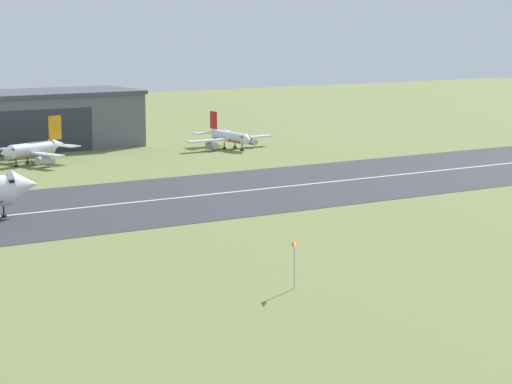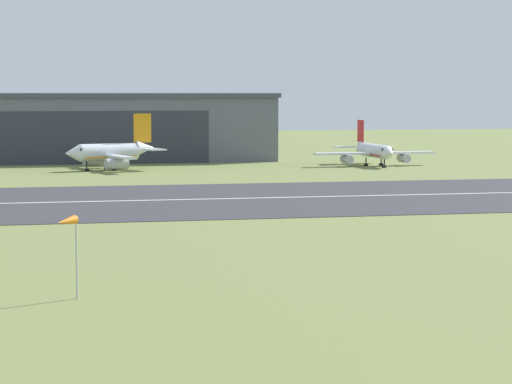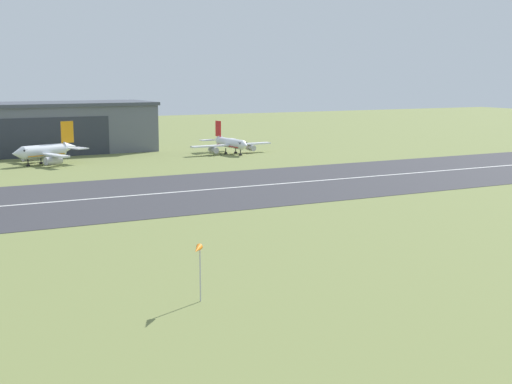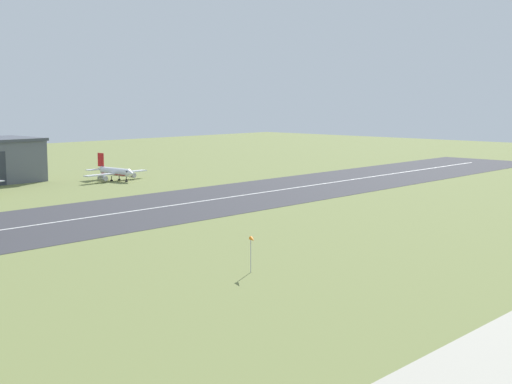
% 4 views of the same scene
% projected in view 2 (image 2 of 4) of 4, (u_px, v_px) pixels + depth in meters
% --- Properties ---
extents(runway_strip, '(361.81, 42.50, 0.06)m').
position_uv_depth(runway_strip, '(318.00, 197.00, 131.54)').
color(runway_strip, '#333338').
rests_on(runway_strip, ground_plane).
extents(runway_centreline, '(325.63, 0.70, 0.01)m').
position_uv_depth(runway_centreline, '(318.00, 197.00, 131.54)').
color(runway_centreline, silver).
rests_on(runway_centreline, runway_strip).
extents(hangar_building, '(71.74, 23.48, 13.74)m').
position_uv_depth(hangar_building, '(98.00, 127.00, 203.63)').
color(hangar_building, slate).
rests_on(hangar_building, ground_plane).
extents(airplane_parked_west, '(18.34, 19.74, 10.04)m').
position_uv_depth(airplane_parked_west, '(110.00, 153.00, 177.89)').
color(airplane_parked_west, silver).
rests_on(airplane_parked_west, ground_plane).
extents(airplane_parked_east, '(23.94, 18.08, 8.51)m').
position_uv_depth(airplane_parked_east, '(374.00, 151.00, 188.90)').
color(airplane_parked_east, silver).
rests_on(airplane_parked_east, ground_plane).
extents(windsock_pole, '(1.63, 2.04, 5.63)m').
position_uv_depth(windsock_pole, '(67.00, 226.00, 64.81)').
color(windsock_pole, '#B7B7BC').
rests_on(windsock_pole, ground_plane).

